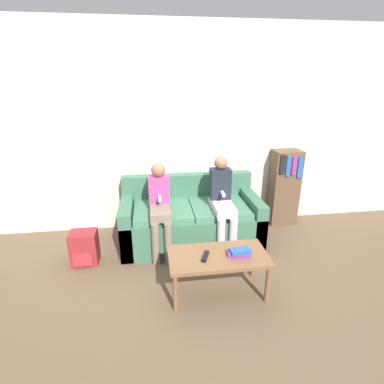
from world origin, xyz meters
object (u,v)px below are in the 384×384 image
(person_right, at_px, (222,200))
(tv_remote, at_px, (205,256))
(bookshelf, at_px, (284,187))
(person_left, at_px, (160,205))
(coffee_table, at_px, (218,260))
(backpack, at_px, (84,248))
(couch, at_px, (191,220))

(person_right, bearing_deg, tv_remote, -112.49)
(tv_remote, height_order, bookshelf, bookshelf)
(person_left, xyz_separation_m, person_right, (0.73, 0.01, 0.02))
(coffee_table, height_order, tv_remote, tv_remote)
(person_left, height_order, backpack, person_left)
(person_left, distance_m, bookshelf, 1.82)
(coffee_table, xyz_separation_m, tv_remote, (-0.13, -0.02, 0.06))
(bookshelf, xyz_separation_m, backpack, (-2.59, -0.67, -0.34))
(coffee_table, distance_m, backpack, 1.53)
(coffee_table, bearing_deg, tv_remote, -169.89)
(tv_remote, xyz_separation_m, bookshelf, (1.36, 1.39, 0.10))
(couch, relative_size, bookshelf, 1.61)
(tv_remote, relative_size, bookshelf, 0.16)
(tv_remote, distance_m, bookshelf, 1.95)
(person_right, relative_size, bookshelf, 1.05)
(person_left, bearing_deg, bookshelf, 17.07)
(bookshelf, relative_size, backpack, 2.80)
(couch, xyz_separation_m, tv_remote, (-0.01, -1.06, 0.14))
(couch, distance_m, person_left, 0.53)
(tv_remote, xyz_separation_m, backpack, (-1.23, 0.71, -0.24))
(couch, relative_size, tv_remote, 9.75)
(person_left, distance_m, person_right, 0.73)
(bookshelf, bearing_deg, person_right, -152.41)
(couch, height_order, person_left, person_left)
(person_left, relative_size, backpack, 2.80)
(couch, bearing_deg, tv_remote, -90.40)
(person_right, relative_size, tv_remote, 6.39)
(person_right, relative_size, backpack, 2.95)
(coffee_table, relative_size, backpack, 2.46)
(couch, distance_m, tv_remote, 1.07)
(person_left, bearing_deg, tv_remote, -66.50)
(coffee_table, height_order, person_left, person_left)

